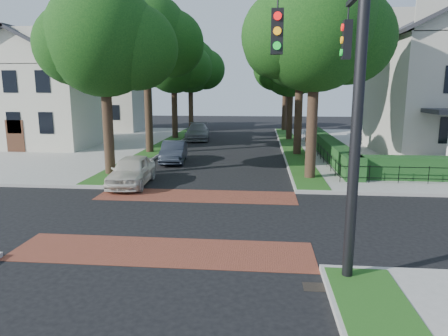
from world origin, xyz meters
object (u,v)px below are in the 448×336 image
Objects in this scene: traffic_signal at (347,92)px; parked_car_middle at (174,152)px; parked_car_front at (132,171)px; parked_car_rear at (197,132)px.

traffic_signal is 1.89× the size of parked_car_middle.
parked_car_rear is at bearing 85.98° from parked_car_front.
parked_car_front is 0.82× the size of parked_car_rear.
traffic_signal is 29.62m from parked_car_rear.
parked_car_middle is at bearing 81.01° from parked_car_front.
parked_car_middle is (-7.79, 16.02, -4.01)m from traffic_signal.
parked_car_rear is at bearing 85.69° from parked_car_middle.
traffic_signal is 13.28m from parked_car_front.
parked_car_front reaches higher than parked_car_middle.
traffic_signal reaches higher than parked_car_middle.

